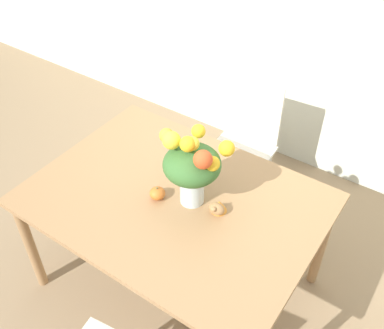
# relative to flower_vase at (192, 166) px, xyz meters

# --- Properties ---
(ground_plane) EXTENTS (12.00, 12.00, 0.00)m
(ground_plane) POSITION_rel_flower_vase_xyz_m (-0.09, -0.04, -1.00)
(ground_plane) COLOR #8E7556
(dining_table) EXTENTS (1.53, 1.11, 0.76)m
(dining_table) POSITION_rel_flower_vase_xyz_m (-0.09, -0.04, -0.32)
(dining_table) COLOR #9E754C
(dining_table) RESTS_ON ground_plane
(flower_vase) EXTENTS (0.33, 0.34, 0.43)m
(flower_vase) POSITION_rel_flower_vase_xyz_m (0.00, 0.00, 0.00)
(flower_vase) COLOR silver
(flower_vase) RESTS_ON dining_table
(pumpkin) EXTENTS (0.08, 0.08, 0.08)m
(pumpkin) POSITION_rel_flower_vase_xyz_m (-0.16, -0.09, -0.21)
(pumpkin) COLOR orange
(pumpkin) RESTS_ON dining_table
(turkey_figurine) EXTENTS (0.09, 0.11, 0.07)m
(turkey_figurine) POSITION_rel_flower_vase_xyz_m (0.16, 0.01, -0.21)
(turkey_figurine) COLOR #A87A4C
(turkey_figurine) RESTS_ON dining_table
(dining_chair_near_window) EXTENTS (0.45, 0.45, 0.93)m
(dining_chair_near_window) POSITION_rel_flower_vase_xyz_m (-0.16, 0.88, -0.52)
(dining_chair_near_window) COLOR silver
(dining_chair_near_window) RESTS_ON ground_plane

